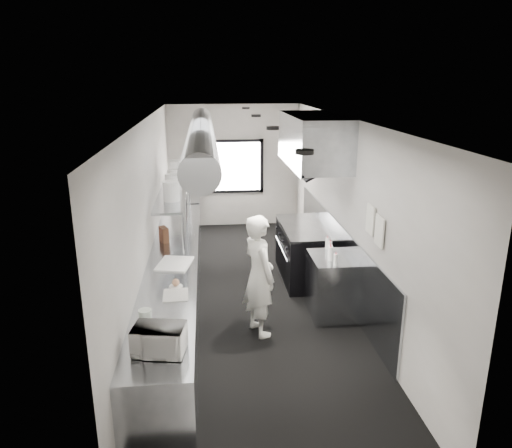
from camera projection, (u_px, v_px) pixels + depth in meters
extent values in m
cube|color=black|center=(250.00, 297.00, 7.78)|extent=(3.00, 8.00, 0.01)
cube|color=silver|center=(249.00, 119.00, 6.96)|extent=(3.00, 8.00, 0.01)
cube|color=#BAB6B1|center=(234.00, 166.00, 11.18)|extent=(3.00, 0.02, 2.80)
cube|color=#BAB6B1|center=(299.00, 358.00, 3.57)|extent=(3.00, 0.02, 2.80)
cube|color=#BAB6B1|center=(150.00, 216.00, 7.22)|extent=(0.02, 8.00, 2.80)
cube|color=#BAB6B1|center=(346.00, 210.00, 7.52)|extent=(0.02, 8.00, 2.80)
cube|color=#9298A0|center=(337.00, 255.00, 8.05)|extent=(0.03, 5.50, 1.10)
cylinder|color=gray|center=(201.00, 134.00, 7.35)|extent=(0.40, 6.40, 0.40)
cube|color=white|center=(234.00, 167.00, 11.14)|extent=(1.20, 0.03, 1.10)
cube|color=black|center=(234.00, 141.00, 10.99)|extent=(1.36, 0.03, 0.08)
cube|color=black|center=(234.00, 191.00, 11.32)|extent=(1.36, 0.03, 0.08)
cube|color=black|center=(206.00, 167.00, 11.09)|extent=(0.08, 0.03, 1.25)
cube|color=black|center=(262.00, 166.00, 11.22)|extent=(0.08, 0.03, 1.25)
cube|color=#9298A0|center=(313.00, 140.00, 7.85)|extent=(0.80, 2.20, 0.80)
cube|color=#9298A0|center=(290.00, 164.00, 7.93)|extent=(0.05, 2.20, 0.05)
cube|color=black|center=(308.00, 161.00, 7.94)|extent=(0.50, 2.10, 0.28)
cube|color=#9298A0|center=(175.00, 287.00, 7.06)|extent=(0.70, 6.00, 0.90)
cube|color=#9298A0|center=(173.00, 190.00, 8.16)|extent=(0.45, 3.00, 0.04)
cylinder|color=#9298A0|center=(183.00, 234.00, 6.94)|extent=(0.04, 0.04, 0.66)
cylinder|color=#9298A0|center=(186.00, 209.00, 8.28)|extent=(0.04, 0.04, 0.66)
cylinder|color=#9298A0|center=(189.00, 190.00, 9.61)|extent=(0.04, 0.04, 0.66)
cube|color=black|center=(306.00, 253.00, 8.42)|extent=(0.85, 1.60, 0.90)
cube|color=#9298A0|center=(307.00, 227.00, 8.28)|extent=(0.85, 1.60, 0.04)
cube|color=#9298A0|center=(283.00, 254.00, 8.38)|extent=(0.03, 1.55, 0.80)
cylinder|color=#9298A0|center=(282.00, 248.00, 8.34)|extent=(0.03, 1.30, 0.03)
cube|color=#9298A0|center=(333.00, 286.00, 7.10)|extent=(0.65, 0.80, 0.90)
cube|color=#9298A0|center=(184.00, 217.00, 10.58)|extent=(0.70, 1.20, 0.90)
cube|color=silver|center=(370.00, 219.00, 6.32)|extent=(0.02, 0.28, 0.38)
cube|color=silver|center=(379.00, 231.00, 6.00)|extent=(0.02, 0.28, 0.38)
imported|color=white|center=(259.00, 275.00, 6.47)|extent=(0.60, 0.72, 1.68)
imported|color=white|center=(159.00, 340.00, 4.52)|extent=(0.49, 0.41, 0.27)
cylinder|color=beige|center=(148.00, 329.00, 4.88)|extent=(0.17, 0.17, 0.10)
cylinder|color=beige|center=(145.00, 314.00, 5.18)|extent=(0.17, 0.17, 0.10)
cube|color=white|center=(176.00, 295.00, 5.75)|extent=(0.30, 0.37, 0.01)
cylinder|color=white|center=(176.00, 286.00, 5.97)|extent=(0.19, 0.19, 0.01)
sphere|color=tan|center=(176.00, 282.00, 5.96)|extent=(0.09, 0.09, 0.09)
cube|color=white|center=(174.00, 264.00, 6.69)|extent=(0.54, 0.65, 0.02)
cube|color=#5A3020|center=(164.00, 234.00, 7.58)|extent=(0.17, 0.24, 0.23)
cylinder|color=white|center=(171.00, 191.00, 7.35)|extent=(0.28, 0.28, 0.30)
cylinder|color=white|center=(172.00, 183.00, 7.97)|extent=(0.27, 0.27, 0.28)
cylinder|color=white|center=(174.00, 178.00, 8.25)|extent=(0.25, 0.25, 0.30)
cylinder|color=white|center=(175.00, 170.00, 8.85)|extent=(0.29, 0.29, 0.35)
cylinder|color=white|center=(336.00, 260.00, 6.64)|extent=(0.07, 0.07, 0.16)
cylinder|color=white|center=(331.00, 254.00, 6.81)|extent=(0.08, 0.08, 0.20)
cylinder|color=white|center=(330.00, 252.00, 6.90)|extent=(0.07, 0.07, 0.19)
cylinder|color=white|center=(330.00, 248.00, 7.06)|extent=(0.07, 0.07, 0.19)
cylinder|color=white|center=(327.00, 243.00, 7.27)|extent=(0.08, 0.08, 0.18)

